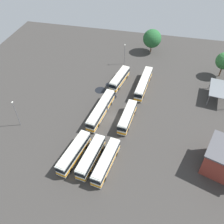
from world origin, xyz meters
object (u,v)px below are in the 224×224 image
(bus_row0_slot0, at_px, (120,79))
(tree_west_edge, at_px, (224,61))
(bus_row1_slot2, at_px, (127,117))
(lamp_post_mid_lot, at_px, (125,53))
(maintenance_shelter, at_px, (220,89))
(bus_row0_slot2, at_px, (144,83))
(tree_northwest, at_px, (152,39))
(bus_row2_slot1, at_px, (91,157))
(lamp_post_far_corner, at_px, (16,113))
(bus_row2_slot2, at_px, (106,162))
(bus_row2_slot0, at_px, (74,153))
(bus_row1_slot0, at_px, (101,110))

(bus_row0_slot0, distance_m, tree_west_edge, 35.03)
(bus_row1_slot2, bearing_deg, tree_west_edge, 137.02)
(lamp_post_mid_lot, bearing_deg, maintenance_shelter, 67.80)
(bus_row0_slot2, distance_m, lamp_post_mid_lot, 15.73)
(tree_northwest, bearing_deg, bus_row2_slot1, -8.22)
(bus_row1_slot2, height_order, bus_row2_slot1, same)
(bus_row0_slot2, bearing_deg, bus_row0_slot0, -94.95)
(lamp_post_far_corner, bearing_deg, bus_row2_slot2, 73.61)
(lamp_post_far_corner, bearing_deg, tree_northwest, 147.66)
(bus_row0_slot0, bearing_deg, maintenance_shelter, 88.59)
(maintenance_shelter, relative_size, lamp_post_far_corner, 1.21)
(maintenance_shelter, bearing_deg, bus_row2_slot2, -40.71)
(bus_row0_slot2, relative_size, tree_northwest, 1.70)
(bus_row2_slot2, distance_m, tree_west_edge, 53.28)
(lamp_post_far_corner, bearing_deg, bus_row0_slot0, 137.57)
(bus_row0_slot2, distance_m, lamp_post_far_corner, 39.09)
(bus_row2_slot0, distance_m, bus_row2_slot1, 4.24)
(bus_row2_slot2, xyz_separation_m, lamp_post_far_corner, (-7.71, -26.24, 2.67))
(bus_row0_slot2, bearing_deg, bus_row2_slot0, -21.87)
(bus_row0_slot2, xyz_separation_m, lamp_post_far_corner, (24.09, -30.67, 2.67))
(bus_row2_slot1, bearing_deg, tree_west_edge, 143.16)
(maintenance_shelter, xyz_separation_m, lamp_post_far_corner, (24.02, -53.55, 0.91))
(bus_row0_slot0, bearing_deg, bus_row1_slot2, 18.53)
(bus_row2_slot0, distance_m, tree_northwest, 56.47)
(tree_northwest, relative_size, tree_west_edge, 1.03)
(bus_row2_slot0, xyz_separation_m, bus_row2_slot1, (0.18, 4.24, -0.00))
(maintenance_shelter, bearing_deg, bus_row1_slot0, -65.50)
(bus_row0_slot0, relative_size, bus_row1_slot0, 0.75)
(lamp_post_far_corner, relative_size, tree_west_edge, 0.95)
(bus_row0_slot2, xyz_separation_m, bus_row1_slot0, (15.09, -10.09, 0.00))
(bus_row2_slot2, relative_size, lamp_post_mid_lot, 1.58)
(bus_row1_slot0, relative_size, bus_row1_slot2, 1.37)
(bus_row0_slot0, relative_size, lamp_post_far_corner, 1.39)
(bus_row1_slot2, relative_size, bus_row2_slot2, 0.92)
(bus_row1_slot2, height_order, tree_west_edge, tree_west_edge)
(lamp_post_mid_lot, bearing_deg, bus_row1_slot0, -2.73)
(bus_row0_slot0, bearing_deg, lamp_post_mid_lot, -176.52)
(bus_row1_slot0, distance_m, lamp_post_mid_lot, 28.07)
(bus_row0_slot0, distance_m, maintenance_shelter, 30.95)
(bus_row2_slot0, height_order, tree_northwest, tree_northwest)
(bus_row2_slot1, xyz_separation_m, lamp_post_far_corner, (-7.17, -22.43, 2.67))
(maintenance_shelter, xyz_separation_m, lamp_post_mid_lot, (-12.91, -31.63, 0.61))
(bus_row2_slot1, distance_m, bus_row2_slot2, 3.84)
(bus_row1_slot0, height_order, lamp_post_mid_lot, lamp_post_mid_lot)
(bus_row0_slot0, distance_m, lamp_post_mid_lot, 12.41)
(tree_west_edge, bearing_deg, bus_row0_slot2, -62.85)
(maintenance_shelter, distance_m, tree_northwest, 33.39)
(lamp_post_far_corner, bearing_deg, tree_west_edge, 123.58)
(bus_row0_slot2, height_order, bus_row1_slot0, same)
(bus_row2_slot0, bearing_deg, lamp_post_far_corner, -111.02)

